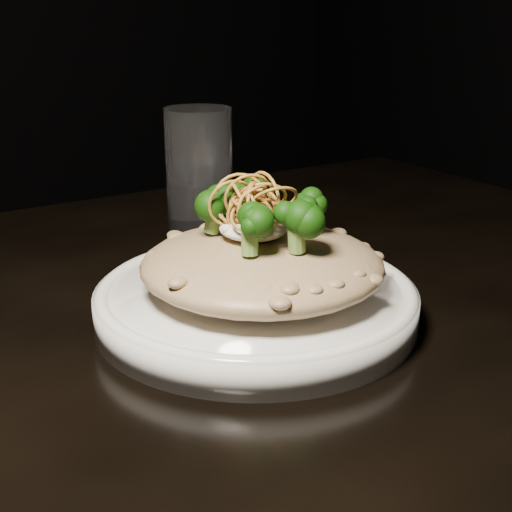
# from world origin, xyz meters

# --- Properties ---
(table) EXTENTS (1.10, 0.80, 0.75)m
(table) POSITION_xyz_m (0.00, 0.00, 0.67)
(table) COLOR black
(table) RESTS_ON ground
(plate) EXTENTS (0.26, 0.26, 0.03)m
(plate) POSITION_xyz_m (0.03, -0.03, 0.76)
(plate) COLOR white
(plate) RESTS_ON table
(risotto) EXTENTS (0.20, 0.20, 0.04)m
(risotto) POSITION_xyz_m (0.03, -0.04, 0.80)
(risotto) COLOR brown
(risotto) RESTS_ON plate
(broccoli) EXTENTS (0.13, 0.13, 0.05)m
(broccoli) POSITION_xyz_m (0.03, -0.03, 0.84)
(broccoli) COLOR black
(broccoli) RESTS_ON risotto
(cheese) EXTENTS (0.05, 0.05, 0.02)m
(cheese) POSITION_xyz_m (0.03, -0.03, 0.83)
(cheese) COLOR white
(cheese) RESTS_ON risotto
(shallots) EXTENTS (0.05, 0.05, 0.03)m
(shallots) POSITION_xyz_m (0.02, -0.03, 0.85)
(shallots) COLOR brown
(shallots) RESTS_ON cheese
(drinking_glass) EXTENTS (0.08, 0.08, 0.13)m
(drinking_glass) POSITION_xyz_m (0.11, 0.23, 0.82)
(drinking_glass) COLOR white
(drinking_glass) RESTS_ON table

